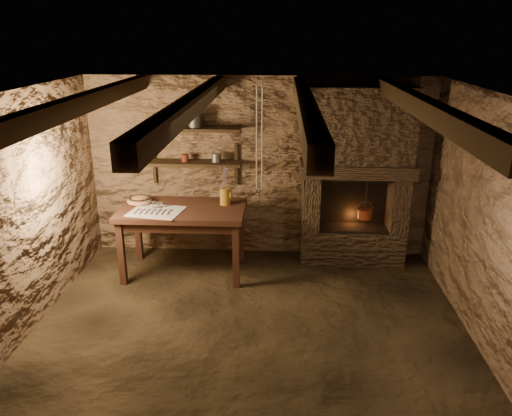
# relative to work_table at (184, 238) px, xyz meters

# --- Properties ---
(floor) EXTENTS (4.50, 4.50, 0.00)m
(floor) POSITION_rel_work_table_xyz_m (0.91, -1.29, -0.47)
(floor) COLOR black
(floor) RESTS_ON ground
(back_wall) EXTENTS (4.50, 0.04, 2.40)m
(back_wall) POSITION_rel_work_table_xyz_m (0.91, 0.71, 0.73)
(back_wall) COLOR #503825
(back_wall) RESTS_ON floor
(front_wall) EXTENTS (4.50, 0.04, 2.40)m
(front_wall) POSITION_rel_work_table_xyz_m (0.91, -3.29, 0.73)
(front_wall) COLOR #503825
(front_wall) RESTS_ON floor
(left_wall) EXTENTS (0.04, 4.00, 2.40)m
(left_wall) POSITION_rel_work_table_xyz_m (-1.34, -1.29, 0.73)
(left_wall) COLOR #503825
(left_wall) RESTS_ON floor
(right_wall) EXTENTS (0.04, 4.00, 2.40)m
(right_wall) POSITION_rel_work_table_xyz_m (3.16, -1.29, 0.73)
(right_wall) COLOR #503825
(right_wall) RESTS_ON floor
(ceiling) EXTENTS (4.50, 4.00, 0.04)m
(ceiling) POSITION_rel_work_table_xyz_m (0.91, -1.29, 1.93)
(ceiling) COLOR black
(ceiling) RESTS_ON back_wall
(beam_far_left) EXTENTS (0.14, 3.95, 0.16)m
(beam_far_left) POSITION_rel_work_table_xyz_m (-0.59, -1.29, 1.84)
(beam_far_left) COLOR black
(beam_far_left) RESTS_ON ceiling
(beam_mid_left) EXTENTS (0.14, 3.95, 0.16)m
(beam_mid_left) POSITION_rel_work_table_xyz_m (0.41, -1.29, 1.84)
(beam_mid_left) COLOR black
(beam_mid_left) RESTS_ON ceiling
(beam_mid_right) EXTENTS (0.14, 3.95, 0.16)m
(beam_mid_right) POSITION_rel_work_table_xyz_m (1.41, -1.29, 1.84)
(beam_mid_right) COLOR black
(beam_mid_right) RESTS_ON ceiling
(beam_far_right) EXTENTS (0.14, 3.95, 0.16)m
(beam_far_right) POSITION_rel_work_table_xyz_m (2.41, -1.29, 1.84)
(beam_far_right) COLOR black
(beam_far_right) RESTS_ON ceiling
(shelf_lower) EXTENTS (1.25, 0.30, 0.04)m
(shelf_lower) POSITION_rel_work_table_xyz_m (0.06, 0.55, 0.83)
(shelf_lower) COLOR black
(shelf_lower) RESTS_ON back_wall
(shelf_upper) EXTENTS (1.25, 0.30, 0.04)m
(shelf_upper) POSITION_rel_work_table_xyz_m (0.06, 0.55, 1.28)
(shelf_upper) COLOR black
(shelf_upper) RESTS_ON back_wall
(hearth) EXTENTS (1.43, 0.51, 2.30)m
(hearth) POSITION_rel_work_table_xyz_m (2.16, 0.48, 0.75)
(hearth) COLOR #3A2B1D
(hearth) RESTS_ON floor
(work_table) EXTENTS (1.53, 0.88, 0.88)m
(work_table) POSITION_rel_work_table_xyz_m (0.00, 0.00, 0.00)
(work_table) COLOR #361D13
(work_table) RESTS_ON floor
(linen_cloth) EXTENTS (0.68, 0.59, 0.01)m
(linen_cloth) POSITION_rel_work_table_xyz_m (-0.28, -0.16, 0.41)
(linen_cloth) COLOR white
(linen_cloth) RESTS_ON work_table
(pewter_cutlery_row) EXTENTS (0.53, 0.28, 0.01)m
(pewter_cutlery_row) POSITION_rel_work_table_xyz_m (-0.28, -0.18, 0.42)
(pewter_cutlery_row) COLOR gray
(pewter_cutlery_row) RESTS_ON linen_cloth
(drinking_glasses) EXTENTS (0.19, 0.06, 0.08)m
(drinking_glasses) POSITION_rel_work_table_xyz_m (-0.27, -0.05, 0.45)
(drinking_glasses) COLOR silver
(drinking_glasses) RESTS_ON linen_cloth
(stoneware_jug) EXTENTS (0.16, 0.16, 0.48)m
(stoneware_jug) POSITION_rel_work_table_xyz_m (0.52, 0.15, 0.61)
(stoneware_jug) COLOR #AE7C21
(stoneware_jug) RESTS_ON work_table
(wooden_bowl) EXTENTS (0.37, 0.37, 0.11)m
(wooden_bowl) POSITION_rel_work_table_xyz_m (-0.56, 0.12, 0.44)
(wooden_bowl) COLOR #956740
(wooden_bowl) RESTS_ON work_table
(iron_stockpot) EXTENTS (0.27, 0.27, 0.16)m
(iron_stockpot) POSITION_rel_work_table_xyz_m (0.11, 0.55, 1.38)
(iron_stockpot) COLOR #2A2825
(iron_stockpot) RESTS_ON shelf_upper
(tin_pan) EXTENTS (0.29, 0.22, 0.27)m
(tin_pan) POSITION_rel_work_table_xyz_m (-0.19, 0.65, 1.43)
(tin_pan) COLOR gray
(tin_pan) RESTS_ON shelf_upper
(small_kettle) EXTENTS (0.19, 0.17, 0.17)m
(small_kettle) POSITION_rel_work_table_xyz_m (0.36, 0.55, 0.90)
(small_kettle) COLOR gray
(small_kettle) RESTS_ON shelf_lower
(rusty_tin) EXTENTS (0.12, 0.12, 0.09)m
(rusty_tin) POSITION_rel_work_table_xyz_m (-0.05, 0.55, 0.89)
(rusty_tin) COLOR #561A11
(rusty_tin) RESTS_ON shelf_lower
(red_pot) EXTENTS (0.20, 0.20, 0.54)m
(red_pot) POSITION_rel_work_table_xyz_m (2.30, 0.43, 0.22)
(red_pot) COLOR maroon
(red_pot) RESTS_ON hearth
(hanging_ropes) EXTENTS (0.08, 0.08, 1.20)m
(hanging_ropes) POSITION_rel_work_table_xyz_m (0.96, -0.24, 1.33)
(hanging_ropes) COLOR #C9B78E
(hanging_ropes) RESTS_ON ceiling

